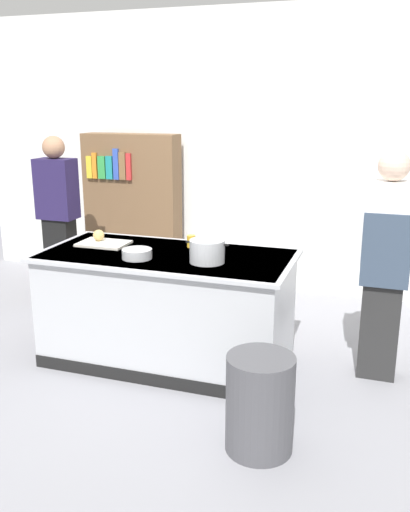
% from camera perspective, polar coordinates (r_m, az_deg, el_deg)
% --- Properties ---
extents(ground_plane, '(10.00, 10.00, 0.00)m').
position_cam_1_polar(ground_plane, '(4.64, -3.78, -10.54)').
color(ground_plane, gray).
extents(back_wall, '(6.40, 0.12, 3.00)m').
position_cam_1_polar(back_wall, '(6.18, 3.45, 10.57)').
color(back_wall, white).
rests_on(back_wall, ground_plane).
extents(counter_island, '(1.98, 0.98, 0.90)m').
position_cam_1_polar(counter_island, '(4.45, -3.89, -5.16)').
color(counter_island, '#B7BABF').
rests_on(counter_island, ground_plane).
extents(cutting_board, '(0.40, 0.28, 0.02)m').
position_cam_1_polar(cutting_board, '(4.65, -10.39, 1.27)').
color(cutting_board, silver).
rests_on(cutting_board, counter_island).
extents(onion, '(0.09, 0.09, 0.09)m').
position_cam_1_polar(onion, '(4.70, -10.89, 2.11)').
color(onion, tan).
rests_on(onion, cutting_board).
extents(stock_pot, '(0.33, 0.26, 0.17)m').
position_cam_1_polar(stock_pot, '(4.05, 0.22, 0.50)').
color(stock_pot, '#B7BABF').
rests_on(stock_pot, counter_island).
extents(mixing_bowl, '(0.23, 0.23, 0.07)m').
position_cam_1_polar(mixing_bowl, '(4.20, -7.02, 0.23)').
color(mixing_bowl, '#B7BABF').
rests_on(mixing_bowl, counter_island).
extents(juice_cup, '(0.07, 0.07, 0.10)m').
position_cam_1_polar(juice_cup, '(4.49, -1.44, 1.52)').
color(juice_cup, yellow).
rests_on(juice_cup, counter_island).
extents(trash_bin, '(0.41, 0.41, 0.61)m').
position_cam_1_polar(trash_bin, '(3.43, 5.67, -14.88)').
color(trash_bin, '#4C4C51').
rests_on(trash_bin, ground_plane).
extents(person_chef, '(0.38, 0.25, 1.72)m').
position_cam_1_polar(person_chef, '(4.25, 18.07, -0.55)').
color(person_chef, '#2A2A2A').
rests_on(person_chef, ground_plane).
extents(person_guest, '(0.38, 0.24, 1.72)m').
position_cam_1_polar(person_guest, '(5.81, -14.84, 3.88)').
color(person_guest, black).
rests_on(person_guest, ground_plane).
extents(bookshelf, '(1.10, 0.31, 1.70)m').
position_cam_1_polar(bookshelf, '(6.39, -7.46, 4.78)').
color(bookshelf, brown).
rests_on(bookshelf, ground_plane).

